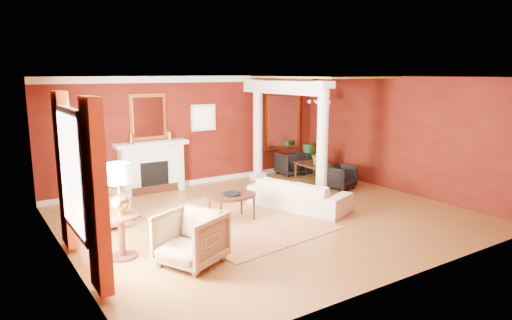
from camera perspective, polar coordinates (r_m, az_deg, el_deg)
ground at (r=9.69m, az=1.66°, el=-7.09°), size 8.00×8.00×0.00m
room_shell at (r=9.27m, az=1.73°, el=4.85°), size 8.04×7.04×2.92m
fireplace at (r=11.81m, az=-12.86°, el=-0.85°), size 1.85×0.42×1.29m
overmantel_mirror at (r=11.76m, az=-13.35°, el=5.26°), size 0.95×0.07×1.15m
flank_window_left at (r=11.34m, az=-20.73°, el=4.15°), size 0.70×0.07×0.70m
flank_window_right at (r=12.39m, az=-6.59°, el=5.29°), size 0.70×0.07×0.70m
left_window at (r=7.26m, az=-21.40°, el=-2.34°), size 0.21×2.55×2.60m
column_front at (r=10.63m, az=8.31°, el=2.31°), size 0.36×0.36×2.80m
column_back at (r=12.75m, az=0.23°, el=3.84°), size 0.36×0.36×2.80m
header_beam at (r=11.76m, az=3.24°, el=9.06°), size 0.30×3.20×0.32m
amber_ceiling at (r=12.36m, az=8.03°, el=10.22°), size 2.30×3.40×0.04m
dining_mirror at (r=13.79m, az=3.36°, el=4.87°), size 1.30×0.07×1.70m
chandelier at (r=12.45m, az=7.98°, el=7.36°), size 0.60×0.62×0.75m
crown_trim at (r=12.22m, az=-7.74°, el=9.98°), size 8.00×0.08×0.16m
base_trim at (r=12.56m, az=-7.42°, el=-2.70°), size 8.00×0.08×0.12m
rug at (r=9.48m, az=-2.81°, el=-7.48°), size 3.14×3.92×0.01m
sofa at (r=10.18m, az=5.36°, el=-3.69°), size 1.41×2.32×0.88m
armchair_leopard at (r=9.42m, az=-18.35°, el=-5.69°), size 0.72×0.77×0.79m
armchair_stripe at (r=7.33m, az=-8.19°, el=-9.40°), size 1.15×1.18×0.93m
coffee_table at (r=9.29m, az=-3.07°, el=-4.67°), size 1.09×1.09×0.55m
coffee_book at (r=9.26m, az=-3.46°, el=-3.78°), size 0.15×0.03×0.20m
side_table at (r=7.64m, az=-16.72°, el=-4.11°), size 0.63×0.63×1.58m
dining_table at (r=12.73m, az=7.89°, el=-1.00°), size 0.60×1.44×0.79m
dining_chair_near at (r=12.07m, az=10.49°, el=-1.98°), size 0.80×0.77×0.68m
dining_chair_far at (r=13.56m, az=4.35°, el=-0.27°), size 0.77×0.73×0.75m
green_urn at (r=13.95m, az=6.52°, el=-0.13°), size 0.37×0.37×0.88m
potted_plant at (r=12.56m, az=7.90°, el=1.83°), size 0.76×0.80×0.51m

